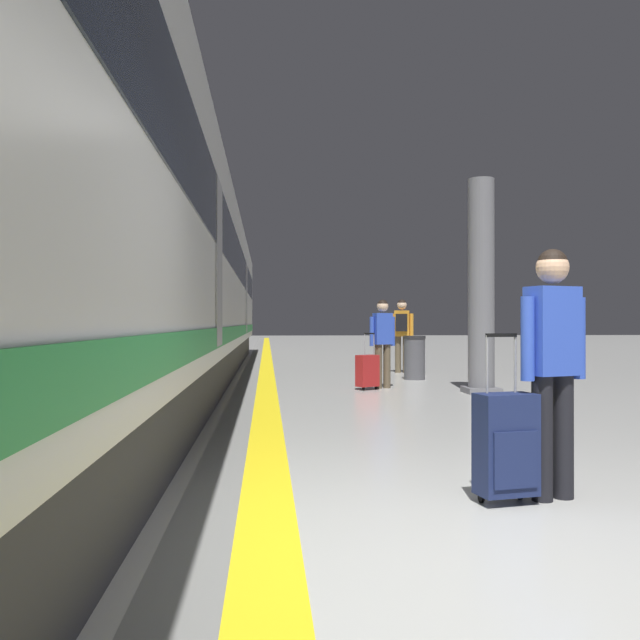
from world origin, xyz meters
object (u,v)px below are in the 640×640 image
object	(u,v)px
passenger_near	(383,337)
waste_bin	(414,358)
suitcase_mid	(417,360)
platform_pillar	(481,290)
suitcase_near	(367,371)
passenger_mid	(402,329)
high_speed_train	(162,255)
rolling_suitcase_foreground	(506,444)
traveller_foreground	(553,354)

from	to	relation	value
passenger_near	waste_bin	world-z (taller)	passenger_near
suitcase_mid	platform_pillar	distance (m)	4.75
suitcase_near	passenger_mid	size ratio (longest dim) A/B	0.58
high_speed_train	suitcase_mid	xyz separation A→B (m)	(5.56, 2.30, -2.18)
high_speed_train	waste_bin	bearing A→B (deg)	6.12
suitcase_mid	waste_bin	world-z (taller)	waste_bin
passenger_near	high_speed_train	bearing A→B (deg)	163.04
rolling_suitcase_foreground	suitcase_mid	size ratio (longest dim) A/B	1.89
traveller_foreground	rolling_suitcase_foreground	xyz separation A→B (m)	(-0.35, -0.08, -0.58)
rolling_suitcase_foreground	platform_pillar	size ratio (longest dim) A/B	0.31
rolling_suitcase_foreground	passenger_near	xyz separation A→B (m)	(0.53, 7.79, 0.54)
passenger_near	waste_bin	xyz separation A→B (m)	(0.98, 1.81, -0.47)
rolling_suitcase_foreground	waste_bin	bearing A→B (deg)	81.00
suitcase_mid	rolling_suitcase_foreground	bearing A→B (deg)	-99.80
waste_bin	traveller_foreground	bearing A→B (deg)	-97.01
rolling_suitcase_foreground	platform_pillar	distance (m)	7.24
high_speed_train	traveller_foreground	xyz separation A→B (m)	(3.94, -8.97, -1.53)
suitcase_near	suitcase_mid	world-z (taller)	suitcase_near
rolling_suitcase_foreground	passenger_mid	bearing A→B (deg)	81.90
traveller_foreground	waste_bin	world-z (taller)	traveller_foreground
high_speed_train	rolling_suitcase_foreground	bearing A→B (deg)	-68.33
high_speed_train	passenger_mid	xyz separation A→B (m)	(5.23, 2.44, -1.47)
passenger_near	passenger_mid	world-z (taller)	passenger_mid
traveller_foreground	suitcase_near	size ratio (longest dim) A/B	1.66
platform_pillar	waste_bin	xyz separation A→B (m)	(-0.52, 2.78, -1.27)
traveller_foreground	rolling_suitcase_foreground	distance (m)	0.68
passenger_near	waste_bin	size ratio (longest dim) A/B	1.76
suitcase_mid	platform_pillar	world-z (taller)	platform_pillar
high_speed_train	waste_bin	world-z (taller)	high_speed_train
suitcase_mid	waste_bin	size ratio (longest dim) A/B	0.64
passenger_mid	passenger_near	bearing A→B (deg)	-106.56
suitcase_mid	traveller_foreground	bearing A→B (deg)	-98.14
suitcase_near	platform_pillar	size ratio (longest dim) A/B	0.28
traveller_foreground	rolling_suitcase_foreground	world-z (taller)	traveller_foreground
rolling_suitcase_foreground	suitcase_near	world-z (taller)	rolling_suitcase_foreground
passenger_mid	platform_pillar	distance (m)	4.74
passenger_near	suitcase_near	world-z (taller)	passenger_near
rolling_suitcase_foreground	passenger_near	world-z (taller)	passenger_near
platform_pillar	high_speed_train	bearing A→B (deg)	158.38
waste_bin	high_speed_train	bearing A→B (deg)	-173.88
platform_pillar	waste_bin	size ratio (longest dim) A/B	3.96
rolling_suitcase_foreground	suitcase_near	xyz separation A→B (m)	(0.21, 7.51, -0.05)
platform_pillar	passenger_near	bearing A→B (deg)	147.10
passenger_near	suitcase_near	xyz separation A→B (m)	(-0.32, -0.28, -0.59)
traveller_foreground	passenger_near	xyz separation A→B (m)	(0.19, 7.71, -0.04)
passenger_near	suitcase_near	size ratio (longest dim) A/B	1.59
high_speed_train	rolling_suitcase_foreground	xyz separation A→B (m)	(3.59, -9.05, -2.12)
high_speed_train	passenger_near	bearing A→B (deg)	-16.96
traveller_foreground	platform_pillar	xyz separation A→B (m)	(1.69, 6.73, 0.75)
high_speed_train	passenger_near	xyz separation A→B (m)	(4.13, -1.26, -1.58)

